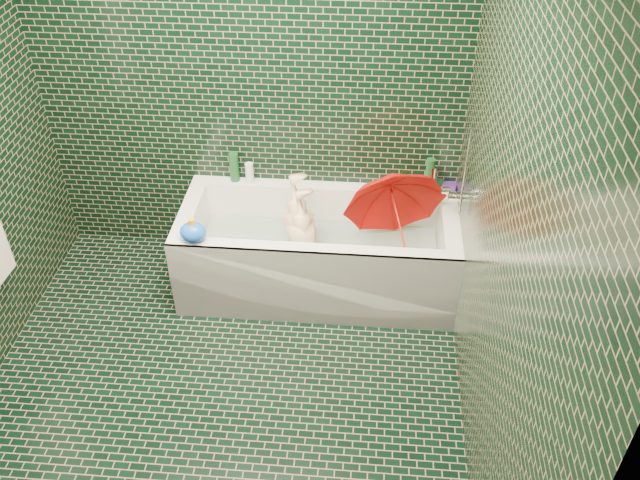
# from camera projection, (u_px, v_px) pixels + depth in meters

# --- Properties ---
(floor) EXTENTS (2.80, 2.80, 0.00)m
(floor) POSITION_uv_depth(u_px,v_px,m) (219.00, 404.00, 3.66)
(floor) COLOR black
(floor) RESTS_ON ground
(wall_back) EXTENTS (2.80, 0.00, 2.80)m
(wall_back) POSITION_uv_depth(u_px,v_px,m) (247.00, 78.00, 3.98)
(wall_back) COLOR black
(wall_back) RESTS_ON floor
(wall_right) EXTENTS (0.00, 2.80, 2.80)m
(wall_right) POSITION_uv_depth(u_px,v_px,m) (501.00, 233.00, 2.80)
(wall_right) COLOR black
(wall_right) RESTS_ON floor
(bathtub) EXTENTS (1.70, 0.75, 0.55)m
(bathtub) POSITION_uv_depth(u_px,v_px,m) (318.00, 260.00, 4.29)
(bathtub) COLOR white
(bathtub) RESTS_ON floor
(bath_mat) EXTENTS (1.35, 0.47, 0.01)m
(bath_mat) POSITION_uv_depth(u_px,v_px,m) (318.00, 265.00, 4.33)
(bath_mat) COLOR green
(bath_mat) RESTS_ON bathtub
(water) EXTENTS (1.48, 0.53, 0.00)m
(water) POSITION_uv_depth(u_px,v_px,m) (318.00, 247.00, 4.25)
(water) COLOR silver
(water) RESTS_ON bathtub
(faucet) EXTENTS (0.18, 0.19, 0.55)m
(faucet) POSITION_uv_depth(u_px,v_px,m) (459.00, 191.00, 3.89)
(faucet) COLOR silver
(faucet) RESTS_ON wall_right
(child) EXTENTS (1.01, 0.57, 0.29)m
(child) POSITION_uv_depth(u_px,v_px,m) (306.00, 247.00, 4.23)
(child) COLOR beige
(child) RESTS_ON bathtub
(umbrella) EXTENTS (0.88, 0.77, 0.93)m
(umbrella) POSITION_uv_depth(u_px,v_px,m) (398.00, 218.00, 4.03)
(umbrella) COLOR red
(umbrella) RESTS_ON bathtub
(soap_bottle_a) EXTENTS (0.10, 0.10, 0.24)m
(soap_bottle_a) POSITION_uv_depth(u_px,v_px,m) (429.00, 190.00, 4.31)
(soap_bottle_a) COLOR white
(soap_bottle_a) RESTS_ON bathtub
(soap_bottle_b) EXTENTS (0.11, 0.11, 0.20)m
(soap_bottle_b) POSITION_uv_depth(u_px,v_px,m) (448.00, 192.00, 4.29)
(soap_bottle_b) COLOR #441C6C
(soap_bottle_b) RESTS_ON bathtub
(soap_bottle_c) EXTENTS (0.18, 0.18, 0.19)m
(soap_bottle_c) POSITION_uv_depth(u_px,v_px,m) (434.00, 189.00, 4.31)
(soap_bottle_c) COLOR #144720
(soap_bottle_c) RESTS_ON bathtub
(bottle_right_tall) EXTENTS (0.07, 0.07, 0.24)m
(bottle_right_tall) POSITION_uv_depth(u_px,v_px,m) (429.00, 176.00, 4.21)
(bottle_right_tall) COLOR #144720
(bottle_right_tall) RESTS_ON bathtub
(bottle_right_pump) EXTENTS (0.06, 0.06, 0.19)m
(bottle_right_pump) POSITION_uv_depth(u_px,v_px,m) (433.00, 180.00, 4.22)
(bottle_right_pump) COLOR silver
(bottle_right_pump) RESTS_ON bathtub
(bottle_left_tall) EXTENTS (0.08, 0.08, 0.20)m
(bottle_left_tall) POSITION_uv_depth(u_px,v_px,m) (234.00, 167.00, 4.33)
(bottle_left_tall) COLOR #144720
(bottle_left_tall) RESTS_ON bathtub
(bottle_left_short) EXTENTS (0.06, 0.06, 0.14)m
(bottle_left_short) POSITION_uv_depth(u_px,v_px,m) (250.00, 173.00, 4.33)
(bottle_left_short) COLOR white
(bottle_left_short) RESTS_ON bathtub
(rubber_duck) EXTENTS (0.12, 0.10, 0.09)m
(rubber_duck) POSITION_uv_depth(u_px,v_px,m) (405.00, 183.00, 4.29)
(rubber_duck) COLOR gold
(rubber_duck) RESTS_ON bathtub
(bath_toy) EXTENTS (0.18, 0.16, 0.15)m
(bath_toy) POSITION_uv_depth(u_px,v_px,m) (193.00, 232.00, 3.85)
(bath_toy) COLOR blue
(bath_toy) RESTS_ON bathtub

